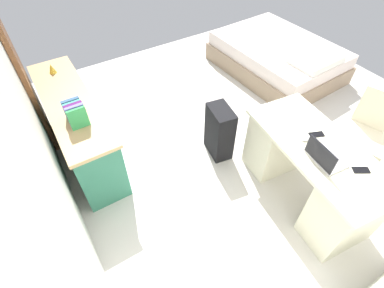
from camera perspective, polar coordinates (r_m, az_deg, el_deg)
ground_plane at (r=3.83m, az=10.52°, el=1.42°), size 5.40×5.40×0.00m
wall_back at (r=2.29m, az=-30.92°, el=5.06°), size 4.07×0.10×2.77m
door_wooden at (r=3.75m, az=-31.17°, el=13.87°), size 0.88×0.05×2.04m
desk at (r=3.11m, az=21.92°, el=-5.01°), size 1.51×0.82×0.76m
office_chair at (r=3.67m, az=30.63°, el=1.02°), size 0.58×0.58×0.94m
credenza at (r=3.56m, az=-21.33°, el=3.05°), size 1.80×0.48×0.78m
bed at (r=5.03m, az=16.37°, el=15.97°), size 1.97×1.49×0.58m
suitcase_black at (r=3.37m, az=5.39°, el=2.39°), size 0.39×0.28×0.65m
laptop at (r=2.71m, az=24.41°, el=-2.29°), size 0.33×0.26×0.21m
computer_mouse at (r=2.86m, az=21.44°, el=1.05°), size 0.07×0.11×0.03m
cell_phone_near_laptop at (r=2.81m, az=30.12°, el=-4.47°), size 0.13×0.15×0.01m
cell_phone_by_mouse at (r=2.95m, az=23.18°, el=1.73°), size 0.11×0.15×0.01m
book_row at (r=2.95m, az=-21.84°, el=5.68°), size 0.23×0.17×0.23m
figurine_small at (r=3.80m, az=-25.76°, el=13.15°), size 0.08×0.08×0.11m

